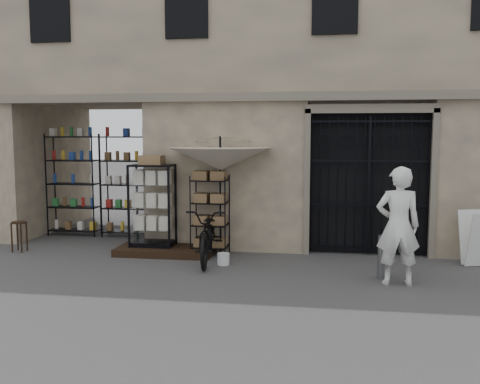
% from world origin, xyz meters
% --- Properties ---
extents(ground, '(80.00, 80.00, 0.00)m').
position_xyz_m(ground, '(0.00, 0.00, 0.00)').
color(ground, black).
rests_on(ground, ground).
extents(main_building, '(14.00, 4.00, 9.00)m').
position_xyz_m(main_building, '(0.00, 4.00, 4.50)').
color(main_building, tan).
rests_on(main_building, ground).
extents(shop_recess, '(3.00, 1.70, 3.00)m').
position_xyz_m(shop_recess, '(-4.50, 2.80, 1.50)').
color(shop_recess, black).
rests_on(shop_recess, ground).
extents(shop_shelving, '(2.70, 0.50, 2.50)m').
position_xyz_m(shop_shelving, '(-4.55, 3.30, 1.25)').
color(shop_shelving, black).
rests_on(shop_shelving, ground).
extents(iron_gate, '(2.50, 0.21, 3.00)m').
position_xyz_m(iron_gate, '(1.75, 2.28, 1.50)').
color(iron_gate, black).
rests_on(iron_gate, ground).
extents(step_platform, '(2.00, 0.90, 0.15)m').
position_xyz_m(step_platform, '(-2.40, 1.55, 0.07)').
color(step_platform, black).
rests_on(step_platform, ground).
extents(display_cabinet, '(0.88, 0.57, 1.86)m').
position_xyz_m(display_cabinet, '(-2.70, 1.66, 0.92)').
color(display_cabinet, black).
rests_on(display_cabinet, step_platform).
extents(wire_rack, '(0.78, 0.60, 1.65)m').
position_xyz_m(wire_rack, '(-1.48, 1.74, 0.81)').
color(wire_rack, black).
rests_on(wire_rack, ground).
extents(market_umbrella, '(2.26, 2.29, 2.94)m').
position_xyz_m(market_umbrella, '(-1.24, 1.64, 2.12)').
color(market_umbrella, black).
rests_on(market_umbrella, ground).
extents(white_bucket, '(0.24, 0.24, 0.22)m').
position_xyz_m(white_bucket, '(-1.04, 0.86, 0.11)').
color(white_bucket, silver).
rests_on(white_bucket, ground).
extents(bicycle, '(0.83, 1.16, 2.07)m').
position_xyz_m(bicycle, '(-1.36, 1.05, 0.00)').
color(bicycle, black).
rests_on(bicycle, ground).
extents(wooden_stool, '(0.40, 0.40, 0.64)m').
position_xyz_m(wooden_stool, '(-5.55, 1.34, 0.34)').
color(wooden_stool, black).
rests_on(wooden_stool, ground).
extents(steel_bollard, '(0.15, 0.15, 0.77)m').
position_xyz_m(steel_bollard, '(1.85, 0.30, 0.38)').
color(steel_bollard, '#5E5E60').
rests_on(steel_bollard, ground).
extents(shopkeeper, '(0.88, 2.03, 0.47)m').
position_xyz_m(shopkeeper, '(2.06, -0.00, 0.00)').
color(shopkeeper, silver).
rests_on(shopkeeper, ground).
extents(easel_sign, '(0.63, 0.68, 1.03)m').
position_xyz_m(easel_sign, '(3.71, 1.49, 0.53)').
color(easel_sign, silver).
rests_on(easel_sign, ground).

